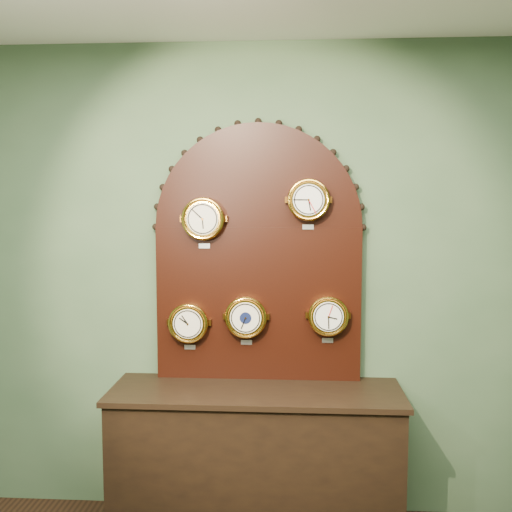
# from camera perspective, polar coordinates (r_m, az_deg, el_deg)

# --- Properties ---
(wall_back) EXTENTS (4.00, 0.00, 4.00)m
(wall_back) POSITION_cam_1_polar(r_m,az_deg,el_deg) (3.51, 0.26, -2.54)
(wall_back) COLOR #405A3D
(wall_back) RESTS_ON ground
(shop_counter) EXTENTS (1.60, 0.50, 0.80)m
(shop_counter) POSITION_cam_1_polar(r_m,az_deg,el_deg) (3.53, -0.02, -19.46)
(shop_counter) COLOR black
(shop_counter) RESTS_ON ground_plane
(display_board) EXTENTS (1.26, 0.06, 1.53)m
(display_board) POSITION_cam_1_polar(r_m,az_deg,el_deg) (3.43, 0.21, 1.08)
(display_board) COLOR black
(display_board) RESTS_ON shop_counter
(roman_clock) EXTENTS (0.25, 0.08, 0.30)m
(roman_clock) POSITION_cam_1_polar(r_m,az_deg,el_deg) (3.39, -5.13, 3.61)
(roman_clock) COLOR #C48B29
(roman_clock) RESTS_ON display_board
(arabic_clock) EXTENTS (0.24, 0.08, 0.29)m
(arabic_clock) POSITION_cam_1_polar(r_m,az_deg,el_deg) (3.35, 5.11, 5.45)
(arabic_clock) COLOR #C48B29
(arabic_clock) RESTS_ON display_board
(hygrometer) EXTENTS (0.23, 0.08, 0.28)m
(hygrometer) POSITION_cam_1_polar(r_m,az_deg,el_deg) (3.48, -6.55, -6.46)
(hygrometer) COLOR #C48B29
(hygrometer) RESTS_ON display_board
(barometer) EXTENTS (0.24, 0.08, 0.29)m
(barometer) POSITION_cam_1_polar(r_m,az_deg,el_deg) (3.43, -0.98, -5.93)
(barometer) COLOR #C48B29
(barometer) RESTS_ON display_board
(tide_clock) EXTENTS (0.23, 0.08, 0.28)m
(tide_clock) POSITION_cam_1_polar(r_m,az_deg,el_deg) (3.42, 7.01, -5.78)
(tide_clock) COLOR #C48B29
(tide_clock) RESTS_ON display_board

